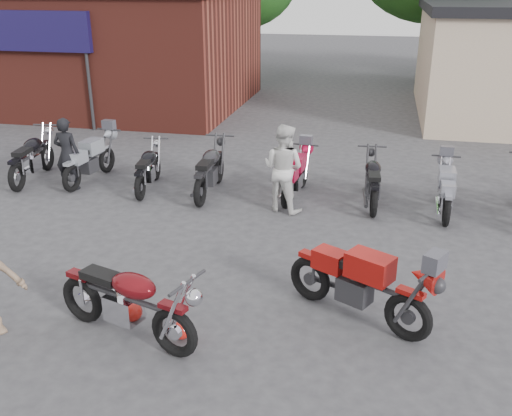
% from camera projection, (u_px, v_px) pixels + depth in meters
% --- Properties ---
extents(ground, '(90.00, 90.00, 0.00)m').
position_uv_depth(ground, '(201.00, 328.00, 7.88)').
color(ground, '#363639').
extents(brick_building, '(12.00, 8.00, 4.00)m').
position_uv_depth(brick_building, '(84.00, 49.00, 21.61)').
color(brick_building, maroon).
rests_on(brick_building, ground).
extents(vintage_motorcycle, '(2.32, 1.35, 1.28)m').
position_uv_depth(vintage_motorcycle, '(127.00, 297.00, 7.40)').
color(vintage_motorcycle, '#5C0B10').
rests_on(vintage_motorcycle, ground).
extents(sportbike, '(2.27, 1.68, 1.27)m').
position_uv_depth(sportbike, '(360.00, 280.00, 7.84)').
color(sportbike, '#A9120E').
rests_on(sportbike, ground).
extents(helmet, '(0.37, 0.37, 0.27)m').
position_uv_depth(helmet, '(181.00, 329.00, 7.60)').
color(helmet, red).
rests_on(helmet, ground).
extents(person_dark, '(0.60, 0.40, 1.65)m').
position_uv_depth(person_dark, '(67.00, 154.00, 12.81)').
color(person_dark, black).
rests_on(person_dark, ground).
extents(person_light, '(1.06, 0.94, 1.82)m').
position_uv_depth(person_light, '(283.00, 168.00, 11.57)').
color(person_light, silver).
rests_on(person_light, ground).
extents(row_bike_0, '(0.98, 2.22, 1.25)m').
position_uv_depth(row_bike_0, '(32.00, 155.00, 13.45)').
color(row_bike_0, black).
rests_on(row_bike_0, ground).
extents(row_bike_1, '(0.86, 2.07, 1.17)m').
position_uv_depth(row_bike_1, '(90.00, 157.00, 13.39)').
color(row_bike_1, '#999FA7').
rests_on(row_bike_1, ground).
extents(row_bike_2, '(0.87, 1.95, 1.09)m').
position_uv_depth(row_bike_2, '(148.00, 166.00, 12.88)').
color(row_bike_2, black).
rests_on(row_bike_2, ground).
extents(row_bike_3, '(0.76, 2.15, 1.23)m').
position_uv_depth(row_bike_3, '(210.00, 167.00, 12.58)').
color(row_bike_3, '#252427').
rests_on(row_bike_3, ground).
extents(row_bike_4, '(0.81, 1.93, 1.09)m').
position_uv_depth(row_bike_4, '(296.00, 173.00, 12.41)').
color(row_bike_4, '#BA0F35').
rests_on(row_bike_4, ground).
extents(row_bike_5, '(0.81, 2.03, 1.15)m').
position_uv_depth(row_bike_5, '(373.00, 178.00, 12.02)').
color(row_bike_5, black).
rests_on(row_bike_5, ground).
extents(row_bike_6, '(0.67, 1.89, 1.09)m').
position_uv_depth(row_bike_6, '(446.00, 188.00, 11.56)').
color(row_bike_6, gray).
rests_on(row_bike_6, ground).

